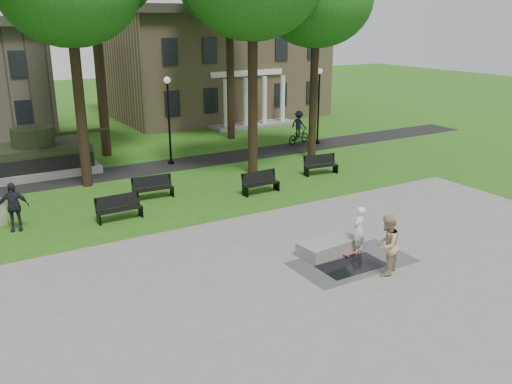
{
  "coord_description": "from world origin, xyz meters",
  "views": [
    {
      "loc": [
        -10.18,
        -14.94,
        7.6
      ],
      "look_at": [
        -0.3,
        1.75,
        1.4
      ],
      "focal_mm": 38.0,
      "sensor_mm": 36.0,
      "label": 1
    }
  ],
  "objects_px": {
    "concrete_block": "(329,246)",
    "park_bench_0": "(119,207)",
    "friend_watching": "(387,245)",
    "cyclist": "(299,130)",
    "skateboarder": "(358,230)"
  },
  "relations": [
    {
      "from": "park_bench_0",
      "to": "friend_watching",
      "type": "bearing_deg",
      "value": -59.24
    },
    {
      "from": "concrete_block",
      "to": "skateboarder",
      "type": "relative_size",
      "value": 1.35
    },
    {
      "from": "concrete_block",
      "to": "friend_watching",
      "type": "height_order",
      "value": "friend_watching"
    },
    {
      "from": "park_bench_0",
      "to": "cyclist",
      "type": "bearing_deg",
      "value": 27.25
    },
    {
      "from": "concrete_block",
      "to": "friend_watching",
      "type": "xyz_separation_m",
      "value": [
        0.49,
        -2.16,
        0.74
      ]
    },
    {
      "from": "friend_watching",
      "to": "cyclist",
      "type": "xyz_separation_m",
      "value": [
        8.34,
        16.66,
        -0.12
      ]
    },
    {
      "from": "cyclist",
      "to": "friend_watching",
      "type": "bearing_deg",
      "value": 136.56
    },
    {
      "from": "friend_watching",
      "to": "park_bench_0",
      "type": "bearing_deg",
      "value": -86.73
    },
    {
      "from": "friend_watching",
      "to": "cyclist",
      "type": "bearing_deg",
      "value": -145.59
    },
    {
      "from": "concrete_block",
      "to": "park_bench_0",
      "type": "height_order",
      "value": "park_bench_0"
    },
    {
      "from": "concrete_block",
      "to": "cyclist",
      "type": "height_order",
      "value": "cyclist"
    },
    {
      "from": "friend_watching",
      "to": "cyclist",
      "type": "height_order",
      "value": "cyclist"
    },
    {
      "from": "friend_watching",
      "to": "cyclist",
      "type": "distance_m",
      "value": 18.64
    },
    {
      "from": "skateboarder",
      "to": "friend_watching",
      "type": "height_order",
      "value": "friend_watching"
    },
    {
      "from": "concrete_block",
      "to": "skateboarder",
      "type": "height_order",
      "value": "skateboarder"
    }
  ]
}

